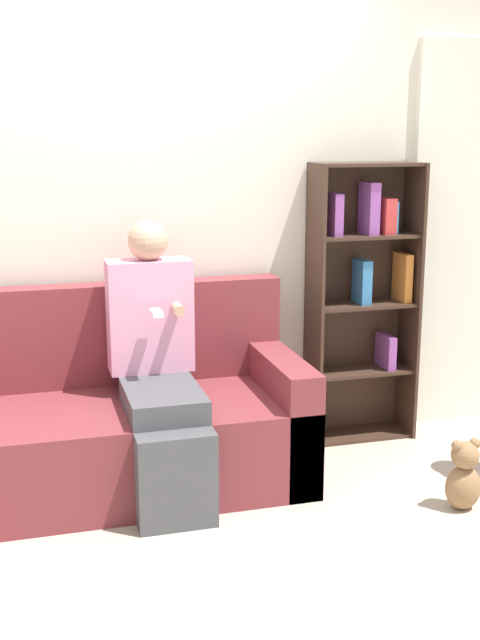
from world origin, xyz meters
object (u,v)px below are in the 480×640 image
at_px(couch, 89,428).
at_px(adult_seated, 158,359).
at_px(teddy_bear, 464,476).
at_px(bookshelf, 363,290).

xyz_separation_m(couch, adult_seated, (0.32, -0.09, 0.35)).
bearing_deg(couch, teddy_bear, -23.33).
bearing_deg(teddy_bear, couch, 156.67).
xyz_separation_m(adult_seated, bookshelf, (1.22, 0.40, 0.19)).
distance_m(bookshelf, teddy_bear, 1.22).
height_order(couch, teddy_bear, couch).
height_order(adult_seated, teddy_bear, adult_seated).
distance_m(couch, adult_seated, 0.49).
relative_size(adult_seated, teddy_bear, 3.76).
bearing_deg(couch, bookshelf, 11.17).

